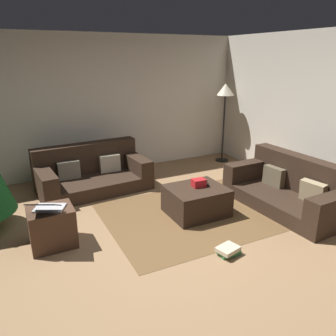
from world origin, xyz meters
TOP-DOWN VIEW (x-y plane):
  - ground_plane at (0.00, 0.00)m, footprint 6.40×6.40m
  - rear_partition at (0.00, 3.14)m, footprint 6.40×0.12m
  - couch_left at (-0.25, 2.26)m, footprint 1.89×1.10m
  - couch_right at (2.26, 0.17)m, footprint 0.98×1.89m
  - ottoman at (0.86, 0.60)m, footprint 0.81×0.70m
  - gift_box at (0.91, 0.63)m, footprint 0.20×0.15m
  - tv_remote at (1.05, 0.64)m, footprint 0.11×0.17m
  - side_table at (-1.14, 0.64)m, footprint 0.52×0.44m
  - laptop at (-1.17, 0.58)m, footprint 0.48×0.52m
  - book_stack at (0.64, -0.49)m, footprint 0.29×0.25m
  - corner_lamp at (2.72, 2.58)m, footprint 0.36×0.36m
  - area_rug at (0.86, 0.60)m, footprint 2.60×2.00m

SIDE VIEW (x-z plane):
  - ground_plane at x=0.00m, z-range 0.00..0.00m
  - area_rug at x=0.86m, z-range 0.00..0.01m
  - book_stack at x=0.64m, z-range 0.00..0.11m
  - ottoman at x=0.86m, z-range 0.00..0.41m
  - side_table at x=-1.14m, z-range 0.00..0.49m
  - couch_left at x=-0.25m, z-range -0.10..0.65m
  - couch_right at x=2.26m, z-range -0.10..0.66m
  - tv_remote at x=1.05m, z-range 0.41..0.43m
  - gift_box at x=0.91m, z-range 0.41..0.52m
  - laptop at x=-1.17m, z-range 0.45..0.63m
  - rear_partition at x=0.00m, z-range 0.00..2.60m
  - corner_lamp at x=2.72m, z-range 0.58..2.24m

